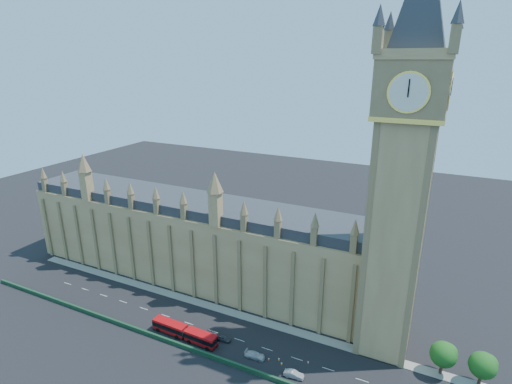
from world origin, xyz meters
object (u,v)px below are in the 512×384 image
at_px(car_grey, 223,338).
at_px(car_white, 255,355).
at_px(car_silver, 294,374).
at_px(red_bus, 184,332).

bearing_deg(car_grey, car_white, -107.72).
xyz_separation_m(car_silver, car_white, (-10.85, 1.79, -0.02)).
distance_m(car_grey, car_white, 10.49).
xyz_separation_m(red_bus, car_white, (20.06, 1.36, -0.98)).
height_order(red_bus, car_grey, red_bus).
bearing_deg(car_silver, car_white, 75.32).
xyz_separation_m(car_grey, car_silver, (21.13, -3.89, 0.05)).
xyz_separation_m(red_bus, car_grey, (9.78, 3.47, -1.02)).
height_order(red_bus, car_white, red_bus).
bearing_deg(car_white, car_grey, 73.99).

